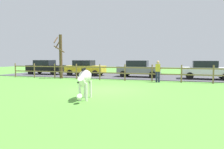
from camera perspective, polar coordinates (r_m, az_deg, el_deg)
ground_plane at (r=12.02m, az=-1.60°, el=-4.24°), size 60.00×60.00×0.00m
parking_asphalt at (r=20.98m, az=6.55°, el=-0.39°), size 28.00×7.40×0.05m
paddock_fence at (r=16.74m, az=3.62°, el=0.89°), size 21.95×0.11×1.33m
bare_tree at (r=19.14m, az=-14.10°, el=5.15°), size 1.15×1.08×3.93m
zebra at (r=9.20m, az=-7.56°, el=-1.20°), size 0.68×1.93×1.41m
crow_on_grass at (r=14.78m, az=-9.34°, el=-2.14°), size 0.21×0.10×0.20m
parked_car_white at (r=19.15m, az=24.60°, el=1.19°), size 4.02×1.92×1.56m
parked_car_yellow at (r=21.30m, az=-7.49°, el=1.88°), size 4.03×1.95×1.56m
parked_car_grey at (r=19.68m, az=7.42°, el=1.66°), size 4.01×1.90×1.56m
parked_car_black at (r=23.88m, az=-17.95°, el=1.99°), size 4.09×2.05×1.56m
visitor_near_fence at (r=15.88m, az=12.60°, el=1.11°), size 0.38×0.25×1.64m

